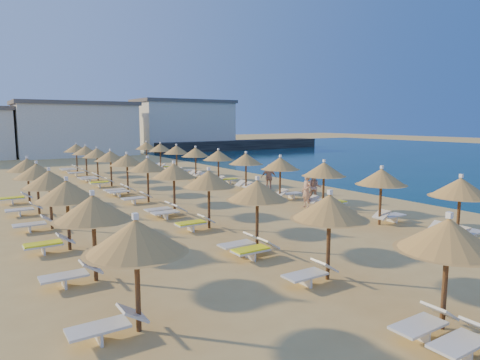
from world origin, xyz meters
TOP-DOWN VIEW (x-y plane):
  - ground at (0.00, 0.00)m, footprint 220.00×220.00m
  - jetty at (26.89, 43.02)m, footprint 30.08×4.67m
  - hotel_blocks at (3.14, 46.05)m, footprint 48.42×11.33m
  - parasol_row_east at (3.78, 5.04)m, footprint 2.33×42.71m
  - parasol_row_west at (-3.09, 5.04)m, footprint 2.33×42.71m
  - parasol_row_inland at (-8.95, 1.37)m, footprint 2.33×20.68m
  - loungers at (-1.13, 4.32)m, footprint 15.83×41.01m
  - beachgoer_b at (5.08, 1.61)m, footprint 1.06×1.05m
  - beachgoer_c at (5.23, 6.27)m, footprint 1.16×0.79m
  - beachgoer_a at (3.60, 0.65)m, footprint 0.47×0.69m

SIDE VIEW (x-z plane):
  - ground at x=0.00m, z-range 0.00..0.00m
  - loungers at x=-1.13m, z-range 0.01..0.67m
  - jetty at x=26.89m, z-range 0.00..1.50m
  - beachgoer_b at x=5.08m, z-range 0.00..1.73m
  - beachgoer_c at x=5.23m, z-range 0.00..1.83m
  - beachgoer_a at x=3.60m, z-range 0.00..1.84m
  - parasol_row_inland at x=-8.95m, z-range 0.80..3.52m
  - parasol_row_east at x=3.78m, z-range 0.80..3.52m
  - parasol_row_west at x=-3.09m, z-range 0.80..3.52m
  - hotel_blocks at x=3.14m, z-range -0.35..7.75m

